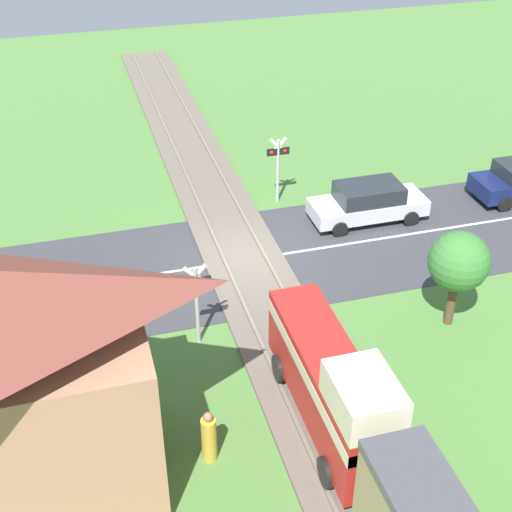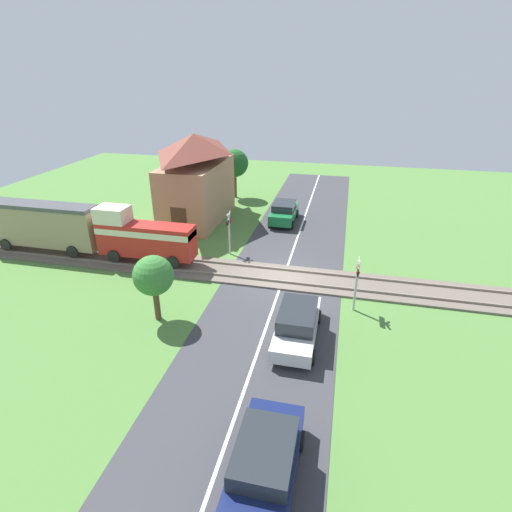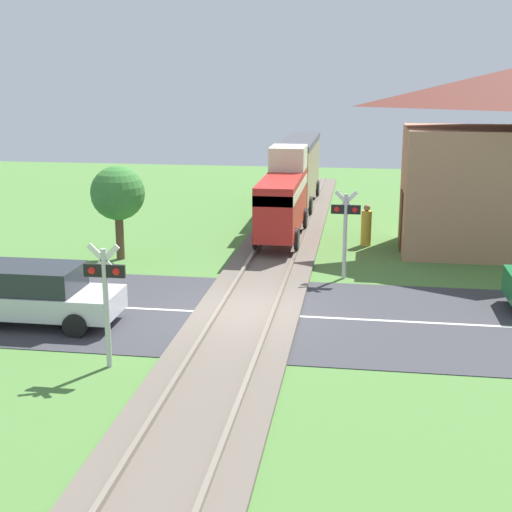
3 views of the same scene
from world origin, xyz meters
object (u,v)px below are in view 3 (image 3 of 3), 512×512
train (293,178)px  car_near_crossing (33,294)px  crossing_signal_east_approach (345,222)px  crossing_signal_west_approach (105,288)px  pedestrian_by_station (366,227)px

train → car_near_crossing: train is taller
train → car_near_crossing: bearing=-111.2°
car_near_crossing → crossing_signal_east_approach: size_ratio=1.60×
crossing_signal_west_approach → pedestrian_by_station: crossing_signal_west_approach is taller
car_near_crossing → pedestrian_by_station: (8.38, 9.71, -0.09)m
train → crossing_signal_east_approach: 8.72m
car_near_crossing → crossing_signal_west_approach: bearing=-39.9°
crossing_signal_west_approach → pedestrian_by_station: 13.34m
car_near_crossing → pedestrian_by_station: pedestrian_by_station is taller
crossing_signal_west_approach → crossing_signal_east_approach: 9.06m
car_near_crossing → crossing_signal_east_approach: (7.71, 5.27, 1.00)m
train → crossing_signal_east_approach: (2.43, -8.38, -0.08)m
train → crossing_signal_west_approach: bearing=-98.6°
train → crossing_signal_west_approach: train is taller
crossing_signal_west_approach → crossing_signal_east_approach: (4.85, 7.65, 0.00)m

